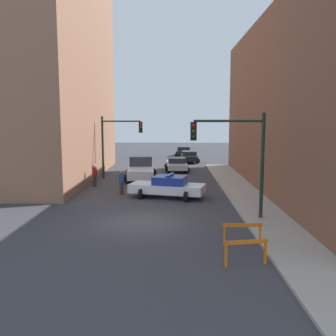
# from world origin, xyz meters

# --- Properties ---
(ground_plane) EXTENTS (120.00, 120.00, 0.00)m
(ground_plane) POSITION_xyz_m (0.00, 0.00, 0.00)
(ground_plane) COLOR #38383D
(sidewalk_right) EXTENTS (2.40, 44.00, 0.12)m
(sidewalk_right) POSITION_xyz_m (6.20, 0.00, 0.06)
(sidewalk_right) COLOR #9E998E
(sidewalk_right) RESTS_ON ground_plane
(building_corner_left) EXTENTS (14.00, 20.00, 17.37)m
(building_corner_left) POSITION_xyz_m (-12.00, 14.00, 8.69)
(building_corner_left) COLOR #93664C
(building_corner_left) RESTS_ON ground_plane
(traffic_light_near) EXTENTS (3.64, 0.35, 5.20)m
(traffic_light_near) POSITION_xyz_m (4.73, 0.68, 3.53)
(traffic_light_near) COLOR black
(traffic_light_near) RESTS_ON sidewalk_right
(traffic_light_far) EXTENTS (3.44, 0.35, 5.20)m
(traffic_light_far) POSITION_xyz_m (-3.30, 13.55, 3.40)
(traffic_light_far) COLOR black
(traffic_light_far) RESTS_ON ground_plane
(police_car) EXTENTS (5.02, 3.09, 1.52)m
(police_car) POSITION_xyz_m (1.17, 5.85, 0.72)
(police_car) COLOR white
(police_car) RESTS_ON ground_plane
(white_truck) EXTENTS (2.89, 5.53, 1.90)m
(white_truck) POSITION_xyz_m (-1.15, 12.78, 0.91)
(white_truck) COLOR silver
(white_truck) RESTS_ON ground_plane
(parked_car_near) EXTENTS (2.42, 4.38, 1.31)m
(parked_car_near) POSITION_xyz_m (1.84, 17.96, 0.67)
(parked_car_near) COLOR silver
(parked_car_near) RESTS_ON ground_plane
(parked_car_mid) EXTENTS (2.28, 4.30, 1.31)m
(parked_car_mid) POSITION_xyz_m (3.37, 25.23, 0.67)
(parked_car_mid) COLOR black
(parked_car_mid) RESTS_ON ground_plane
(parked_car_far) EXTENTS (2.44, 4.40, 1.31)m
(parked_car_far) POSITION_xyz_m (2.94, 32.00, 0.67)
(parked_car_far) COLOR black
(parked_car_far) RESTS_ON ground_plane
(pedestrian_crossing) EXTENTS (0.50, 0.50, 1.66)m
(pedestrian_crossing) POSITION_xyz_m (-1.93, 6.79, 0.86)
(pedestrian_crossing) COLOR #382D23
(pedestrian_crossing) RESTS_ON ground_plane
(pedestrian_corner) EXTENTS (0.50, 0.50, 1.66)m
(pedestrian_corner) POSITION_xyz_m (-4.33, 9.71, 0.86)
(pedestrian_corner) COLOR #382D23
(pedestrian_corner) RESTS_ON ground_plane
(barrier_front) EXTENTS (1.58, 0.44, 0.90)m
(barrier_front) POSITION_xyz_m (4.02, -5.22, 0.62)
(barrier_front) COLOR orange
(barrier_front) RESTS_ON ground_plane
(barrier_mid) EXTENTS (1.60, 0.21, 0.90)m
(barrier_mid) POSITION_xyz_m (4.28, -3.16, 0.62)
(barrier_mid) COLOR orange
(barrier_mid) RESTS_ON ground_plane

